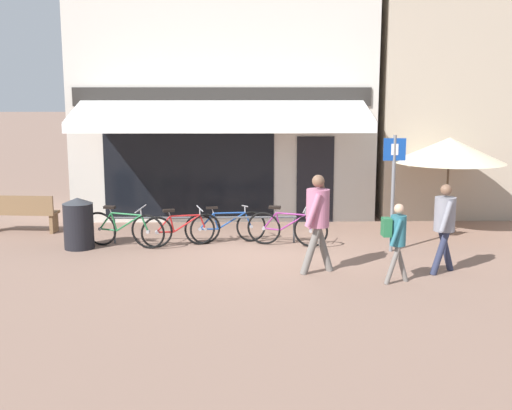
{
  "coord_description": "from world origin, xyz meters",
  "views": [
    {
      "loc": [
        -0.25,
        -12.87,
        3.23
      ],
      "look_at": [
        0.02,
        -0.87,
        1.05
      ],
      "focal_mm": 45.0,
      "sensor_mm": 36.0,
      "label": 1
    }
  ],
  "objects": [
    {
      "name": "park_bench",
      "position": [
        -5.26,
        1.54,
        0.46
      ],
      "size": [
        1.63,
        0.59,
        0.87
      ],
      "rotation": [
        0.0,
        0.0,
        -0.09
      ],
      "color": "brown",
      "rests_on": "ground_plane"
    },
    {
      "name": "cafe_parasol",
      "position": [
        4.43,
        1.44,
        1.87
      ],
      "size": [
        2.49,
        2.49,
        2.15
      ],
      "color": "#4C3D2D",
      "rests_on": "ground_plane"
    },
    {
      "name": "pedestrian_child",
      "position": [
        2.33,
        -2.5,
        0.86
      ],
      "size": [
        0.5,
        0.43,
        1.37
      ],
      "rotation": [
        0.0,
        0.0,
        0.04
      ],
      "color": "slate",
      "rests_on": "ground_plane"
    },
    {
      "name": "bicycle_blue",
      "position": [
        -0.6,
        0.44,
        0.35
      ],
      "size": [
        1.75,
        0.67,
        0.81
      ],
      "rotation": [
        -0.13,
        0.0,
        0.23
      ],
      "color": "black",
      "rests_on": "ground_plane"
    },
    {
      "name": "shop_front",
      "position": [
        -0.7,
        4.07,
        3.09
      ],
      "size": [
        7.47,
        4.73,
        6.2
      ],
      "color": "beige",
      "rests_on": "ground_plane"
    },
    {
      "name": "pedestrian_second_adult",
      "position": [
        3.32,
        -1.9,
        0.97
      ],
      "size": [
        0.53,
        0.66,
        1.61
      ],
      "rotation": [
        0.0,
        0.0,
        0.18
      ],
      "color": "#282D47",
      "rests_on": "ground_plane"
    },
    {
      "name": "neighbour_building",
      "position": [
        6.63,
        4.59,
        3.42
      ],
      "size": [
        6.79,
        4.0,
        6.85
      ],
      "color": "tan",
      "rests_on": "ground_plane"
    },
    {
      "name": "parking_sign",
      "position": [
        2.75,
        -0.37,
        1.44
      ],
      "size": [
        0.44,
        0.07,
        2.34
      ],
      "color": "slate",
      "rests_on": "ground_plane"
    },
    {
      "name": "bicycle_red",
      "position": [
        -1.52,
        0.16,
        0.36
      ],
      "size": [
        1.63,
        0.63,
        0.8
      ],
      "rotation": [
        0.05,
        0.0,
        0.3
      ],
      "color": "black",
      "rests_on": "ground_plane"
    },
    {
      "name": "ground_plane",
      "position": [
        0.0,
        0.0,
        0.0
      ],
      "size": [
        160.0,
        160.0,
        0.0
      ],
      "primitive_type": "plane",
      "color": "#846656"
    },
    {
      "name": "bike_rack_rail",
      "position": [
        -1.04,
        0.42,
        0.48
      ],
      "size": [
        3.9,
        0.04,
        0.57
      ],
      "color": "#47494F",
      "rests_on": "ground_plane"
    },
    {
      "name": "litter_bin",
      "position": [
        -3.59,
        0.02,
        0.53
      ],
      "size": [
        0.62,
        0.62,
        1.06
      ],
      "color": "black",
      "rests_on": "ground_plane"
    },
    {
      "name": "bicycle_green",
      "position": [
        -2.69,
        0.06,
        0.39
      ],
      "size": [
        1.78,
        0.75,
        0.9
      ],
      "rotation": [
        0.13,
        0.0,
        -0.28
      ],
      "color": "black",
      "rests_on": "ground_plane"
    },
    {
      "name": "bicycle_purple",
      "position": [
        0.68,
        0.09,
        0.38
      ],
      "size": [
        1.68,
        0.71,
        0.88
      ],
      "rotation": [
        0.14,
        0.0,
        -0.27
      ],
      "color": "black",
      "rests_on": "ground_plane"
    },
    {
      "name": "pedestrian_adult",
      "position": [
        1.08,
        -1.85,
        1.08
      ],
      "size": [
        0.63,
        0.67,
        1.78
      ],
      "rotation": [
        0.0,
        0.0,
        -0.04
      ],
      "color": "slate",
      "rests_on": "ground_plane"
    }
  ]
}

